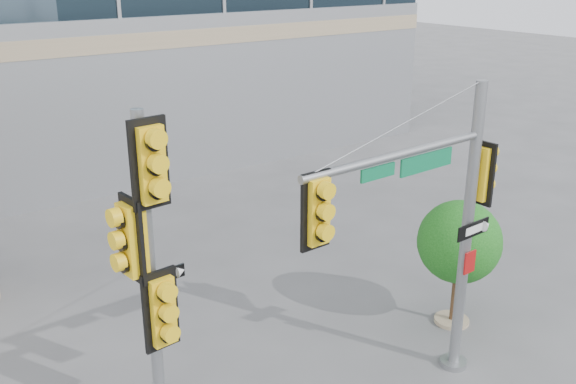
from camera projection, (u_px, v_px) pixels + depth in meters
main_signal_pole at (433, 213)px, 11.27m from camera, size 4.54×0.58×5.83m
secondary_signal_pole at (149, 256)px, 10.24m from camera, size 1.01×0.74×5.71m
street_tree at (460, 245)px, 14.06m from camera, size 1.88×1.84×2.93m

